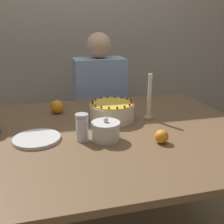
# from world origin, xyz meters

# --- Properties ---
(wall_behind) EXTENTS (8.00, 0.05, 2.60)m
(wall_behind) POSITION_xyz_m (0.00, 1.40, 1.30)
(wall_behind) COLOR #ADA393
(wall_behind) RESTS_ON ground_plane
(dining_table) EXTENTS (1.52, 1.20, 0.76)m
(dining_table) POSITION_xyz_m (0.00, 0.00, 0.67)
(dining_table) COLOR brown
(dining_table) RESTS_ON ground_plane
(cake) EXTENTS (0.26, 0.26, 0.11)m
(cake) POSITION_xyz_m (0.06, 0.15, 0.81)
(cake) COLOR #EFE5CC
(cake) RESTS_ON dining_table
(sugar_bowl) EXTENTS (0.14, 0.14, 0.11)m
(sugar_bowl) POSITION_xyz_m (-0.03, -0.12, 0.81)
(sugar_bowl) COLOR silver
(sugar_bowl) RESTS_ON dining_table
(sugar_shaker) EXTENTS (0.06, 0.06, 0.13)m
(sugar_shaker) POSITION_xyz_m (-0.14, -0.10, 0.83)
(sugar_shaker) COLOR white
(sugar_shaker) RESTS_ON dining_table
(plate_stack) EXTENTS (0.22, 0.22, 0.02)m
(plate_stack) POSITION_xyz_m (-0.36, -0.04, 0.77)
(plate_stack) COLOR silver
(plate_stack) RESTS_ON dining_table
(candle) EXTENTS (0.05, 0.05, 0.27)m
(candle) POSITION_xyz_m (0.27, 0.10, 0.87)
(candle) COLOR tan
(candle) RESTS_ON dining_table
(orange_fruit_1) EXTENTS (0.08, 0.08, 0.08)m
(orange_fruit_1) POSITION_xyz_m (-0.24, 0.35, 0.80)
(orange_fruit_1) COLOR orange
(orange_fruit_1) RESTS_ON dining_table
(orange_fruit_2) EXTENTS (0.06, 0.06, 0.06)m
(orange_fruit_2) POSITION_xyz_m (0.21, -0.21, 0.79)
(orange_fruit_2) COLOR orange
(orange_fruit_2) RESTS_ON dining_table
(person_man_blue_shirt) EXTENTS (0.40, 0.34, 1.23)m
(person_man_blue_shirt) POSITION_xyz_m (0.12, 0.80, 0.53)
(person_man_blue_shirt) COLOR #2D2D38
(person_man_blue_shirt) RESTS_ON ground_plane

